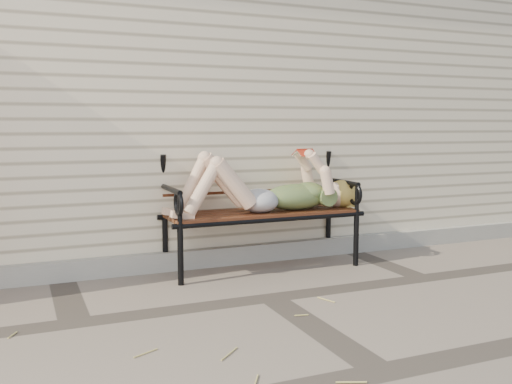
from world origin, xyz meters
name	(u,v)px	position (x,y,z in m)	size (l,w,h in m)	color
ground	(271,298)	(0.00, 0.00, 0.00)	(80.00, 80.00, 0.00)	#7A6B5E
house_wall	(161,93)	(0.00, 3.00, 1.50)	(8.00, 4.00, 3.00)	beige
foundation_strip	(222,256)	(0.00, 0.97, 0.07)	(8.00, 0.10, 0.15)	#A7A197
garden_bench	(257,192)	(0.27, 0.86, 0.61)	(1.67, 0.67, 1.08)	black
reading_woman	(265,189)	(0.28, 0.73, 0.64)	(1.58, 0.36, 0.50)	#093B45
straw_scatter	(81,367)	(-1.29, -0.65, 0.01)	(3.04, 1.53, 0.01)	tan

